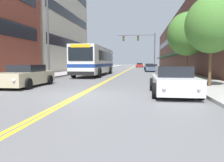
{
  "coord_description": "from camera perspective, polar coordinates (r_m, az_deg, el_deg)",
  "views": [
    {
      "loc": [
        2.85,
        -9.61,
        1.51
      ],
      "look_at": [
        -1.03,
        18.42,
        -0.92
      ],
      "focal_mm": 35.0,
      "sensor_mm": 36.0,
      "label": 1
    }
  ],
  "objects": [
    {
      "name": "sidewalk_left",
      "position": [
        47.68,
        -4.17,
        3.17
      ],
      "size": [
        3.2,
        106.0,
        0.15
      ],
      "color": "#9E9B96",
      "rests_on": "ground_plane"
    },
    {
      "name": "street_tree_right_near",
      "position": [
        13.9,
        24.56,
        13.24
      ],
      "size": [
        2.93,
        2.93,
        5.1
      ],
      "color": "brown",
      "rests_on": "sidewalk_right"
    },
    {
      "name": "fire_hydrant",
      "position": [
        23.68,
        15.4,
        2.39
      ],
      "size": [
        0.33,
        0.25,
        0.79
      ],
      "color": "#B7B7BC",
      "rests_on": "sidewalk_right"
    },
    {
      "name": "car_red_moving_lead",
      "position": [
        66.05,
        7.23,
        4.11
      ],
      "size": [
        2.14,
        4.48,
        1.33
      ],
      "color": "maroon",
      "rests_on": "ground_plane"
    },
    {
      "name": "car_white_parked_right_foreground",
      "position": [
        10.65,
        15.67,
        -0.07
      ],
      "size": [
        2.05,
        4.42,
        1.33
      ],
      "color": "white",
      "rests_on": "ground_plane"
    },
    {
      "name": "centre_line",
      "position": [
        46.72,
        4.39,
        3.05
      ],
      "size": [
        0.34,
        106.0,
        0.01
      ],
      "color": "yellow",
      "rests_on": "ground_plane"
    },
    {
      "name": "car_slate_blue_parked_right_far",
      "position": [
        36.23,
        10.33,
        3.36
      ],
      "size": [
        2.21,
        4.31,
        1.21
      ],
      "color": "#475675",
      "rests_on": "ground_plane"
    },
    {
      "name": "street_lamp_left_near",
      "position": [
        20.26,
        -15.78,
        15.47
      ],
      "size": [
        2.15,
        0.28,
        9.06
      ],
      "color": "#47474C",
      "rests_on": "ground_plane"
    },
    {
      "name": "car_charcoal_parked_right_mid",
      "position": [
        45.07,
        9.72,
        3.67
      ],
      "size": [
        2.11,
        4.62,
        1.25
      ],
      "color": "#232328",
      "rests_on": "ground_plane"
    },
    {
      "name": "sidewalk_right",
      "position": [
        46.82,
        13.11,
        3.03
      ],
      "size": [
        3.2,
        106.0,
        0.15
      ],
      "color": "#9E9B96",
      "rests_on": "ground_plane"
    },
    {
      "name": "traffic_signal_mast",
      "position": [
        43.35,
        7.93,
        9.63
      ],
      "size": [
        7.22,
        0.38,
        7.13
      ],
      "color": "#47474C",
      "rests_on": "ground_plane"
    },
    {
      "name": "city_bus",
      "position": [
        25.48,
        -4.4,
        5.51
      ],
      "size": [
        2.87,
        12.04,
        3.15
      ],
      "color": "silver",
      "rests_on": "ground_plane"
    },
    {
      "name": "car_beige_parked_left_near",
      "position": [
        14.6,
        -21.54,
        1.15
      ],
      "size": [
        2.08,
        4.7,
        1.35
      ],
      "color": "#BCAD89",
      "rests_on": "ground_plane"
    },
    {
      "name": "storefront_row_right",
      "position": [
        47.83,
        20.29,
        9.09
      ],
      "size": [
        9.1,
        68.0,
        10.5
      ],
      "color": "brown",
      "rests_on": "ground_plane"
    },
    {
      "name": "ground_plane",
      "position": [
        46.72,
        4.39,
        3.04
      ],
      "size": [
        240.0,
        240.0,
        0.0
      ],
      "primitive_type": "plane",
      "color": "slate"
    },
    {
      "name": "street_tree_right_mid",
      "position": [
        22.62,
        19.04,
        11.51
      ],
      "size": [
        3.78,
        3.78,
        6.15
      ],
      "color": "brown",
      "rests_on": "sidewalk_right"
    },
    {
      "name": "car_black_parked_left_mid",
      "position": [
        38.73,
        -2.79,
        3.55
      ],
      "size": [
        2.07,
        4.39,
        1.29
      ],
      "color": "black",
      "rests_on": "ground_plane"
    }
  ]
}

